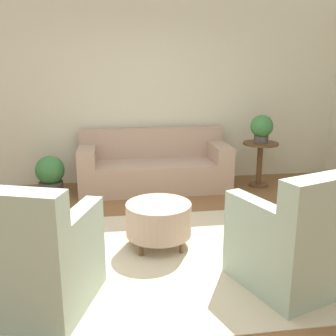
# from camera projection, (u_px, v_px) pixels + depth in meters

# --- Properties ---
(ground_plane) EXTENTS (16.00, 16.00, 0.00)m
(ground_plane) POSITION_uv_depth(u_px,v_px,m) (161.00, 260.00, 3.72)
(ground_plane) COLOR brown
(wall_back) EXTENTS (9.33, 0.12, 2.80)m
(wall_back) POSITION_uv_depth(u_px,v_px,m) (137.00, 91.00, 5.96)
(wall_back) COLOR beige
(wall_back) RESTS_ON ground_plane
(rug) EXTENTS (2.95, 2.30, 0.01)m
(rug) POSITION_uv_depth(u_px,v_px,m) (161.00, 259.00, 3.72)
(rug) COLOR beige
(rug) RESTS_ON ground_plane
(couch) EXTENTS (2.16, 0.84, 0.85)m
(couch) POSITION_uv_depth(u_px,v_px,m) (154.00, 167.00, 5.79)
(couch) COLOR tan
(couch) RESTS_ON ground_plane
(armchair_left) EXTENTS (0.96, 1.01, 1.01)m
(armchair_left) POSITION_uv_depth(u_px,v_px,m) (36.00, 261.00, 2.89)
(armchair_left) COLOR #9EB29E
(armchair_left) RESTS_ON rug
(armchair_right) EXTENTS (0.96, 1.01, 1.01)m
(armchair_right) POSITION_uv_depth(u_px,v_px,m) (294.00, 243.00, 3.18)
(armchair_right) COLOR #9EB29E
(armchair_right) RESTS_ON rug
(ottoman_table) EXTENTS (0.66, 0.66, 0.45)m
(ottoman_table) POSITION_uv_depth(u_px,v_px,m) (159.00, 219.00, 3.93)
(ottoman_table) COLOR tan
(ottoman_table) RESTS_ON rug
(side_table) EXTENTS (0.52, 0.52, 0.67)m
(side_table) POSITION_uv_depth(u_px,v_px,m) (260.00, 157.00, 5.86)
(side_table) COLOR brown
(side_table) RESTS_ON ground_plane
(potted_plant_on_side_table) EXTENTS (0.33, 0.33, 0.41)m
(potted_plant_on_side_table) POSITION_uv_depth(u_px,v_px,m) (262.00, 128.00, 5.75)
(potted_plant_on_side_table) COLOR #4C4742
(potted_plant_on_side_table) RESTS_ON side_table
(potted_plant_floor) EXTENTS (0.40, 0.40, 0.56)m
(potted_plant_floor) POSITION_uv_depth(u_px,v_px,m) (50.00, 174.00, 5.51)
(potted_plant_floor) COLOR #4C4742
(potted_plant_floor) RESTS_ON ground_plane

